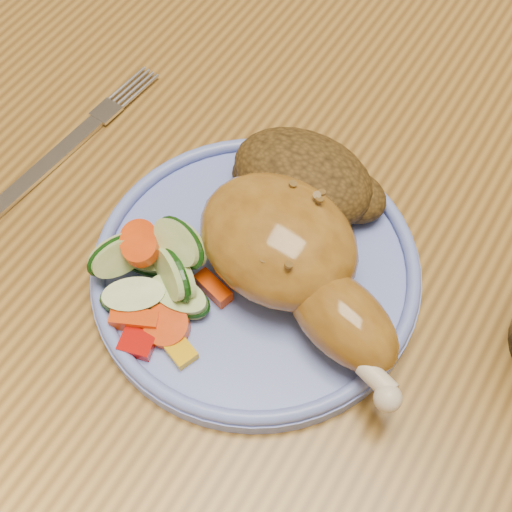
# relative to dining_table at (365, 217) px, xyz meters

# --- Properties ---
(ground) EXTENTS (4.00, 4.00, 0.00)m
(ground) POSITION_rel_dining_table_xyz_m (0.00, 0.00, -0.67)
(ground) COLOR brown
(ground) RESTS_ON ground
(dining_table) EXTENTS (0.90, 1.40, 0.75)m
(dining_table) POSITION_rel_dining_table_xyz_m (0.00, 0.00, 0.00)
(dining_table) COLOR olive
(dining_table) RESTS_ON ground
(plate) EXTENTS (0.23, 0.23, 0.01)m
(plate) POSITION_rel_dining_table_xyz_m (-0.03, -0.14, 0.09)
(plate) COLOR #677BD7
(plate) RESTS_ON dining_table
(plate_rim) EXTENTS (0.23, 0.23, 0.01)m
(plate_rim) POSITION_rel_dining_table_xyz_m (-0.03, -0.14, 0.10)
(plate_rim) COLOR #677BD7
(plate_rim) RESTS_ON plate
(chicken_leg) EXTENTS (0.19, 0.13, 0.06)m
(chicken_leg) POSITION_rel_dining_table_xyz_m (-0.00, -0.14, 0.12)
(chicken_leg) COLOR #9A6620
(chicken_leg) RESTS_ON plate
(rice_pilaf) EXTENTS (0.12, 0.08, 0.05)m
(rice_pilaf) POSITION_rel_dining_table_xyz_m (-0.03, -0.07, 0.11)
(rice_pilaf) COLOR #4C3413
(rice_pilaf) RESTS_ON plate
(vegetable_pile) EXTENTS (0.11, 0.10, 0.05)m
(vegetable_pile) POSITION_rel_dining_table_xyz_m (-0.08, -0.19, 0.11)
(vegetable_pile) COLOR #A50A05
(vegetable_pile) RESTS_ON plate
(fork) EXTENTS (0.03, 0.17, 0.00)m
(fork) POSITION_rel_dining_table_xyz_m (-0.22, -0.12, 0.09)
(fork) COLOR silver
(fork) RESTS_ON dining_table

